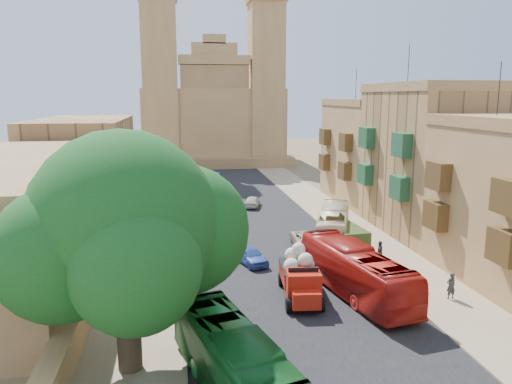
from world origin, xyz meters
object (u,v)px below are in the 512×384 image
object	(u,v)px
street_tree_a	(131,255)
olive_pickup	(345,238)
street_tree_d	(154,168)
car_blue_b	(215,177)
car_white_a	(200,209)
street_tree_c	(150,188)
pedestrian_a	(451,286)
church	(212,113)
bus_green_north	(236,364)
street_tree_b	(143,211)
car_cream	(306,239)
bus_red_east	(355,271)
ficus_tree	(126,232)
bus_cream_east	(333,224)
red_truck	(300,275)
car_blue_a	(250,255)
car_dkblue	(200,187)
car_white_b	(252,201)
pedestrian_c	(380,253)

from	to	relation	value
street_tree_a	olive_pickup	bearing A→B (deg)	25.87
street_tree_d	car_blue_b	bearing A→B (deg)	45.95
car_white_a	street_tree_c	bearing A→B (deg)	147.84
olive_pickup	pedestrian_a	bearing A→B (deg)	-73.34
church	bus_green_north	xyz separation A→B (m)	(-4.88, -77.61, -8.02)
street_tree_b	car_cream	distance (m)	14.03
street_tree_b	bus_red_east	distance (m)	19.23
church	ficus_tree	xyz separation A→B (m)	(-9.40, -74.61, -2.88)
church	car_cream	bearing A→B (deg)	-86.37
church	car_cream	xyz separation A→B (m)	(3.62, -57.09, -8.82)
street_tree_d	bus_green_north	bearing A→B (deg)	-83.78
bus_red_east	street_tree_c	bearing A→B (deg)	-70.87
bus_red_east	car_blue_b	distance (m)	46.34
bus_green_north	street_tree_a	bearing A→B (deg)	100.23
street_tree_a	bus_cream_east	bearing A→B (deg)	33.99
bus_cream_east	church	bearing A→B (deg)	-62.81
bus_cream_east	red_truck	bearing A→B (deg)	83.92
car_blue_a	pedestrian_a	size ratio (longest dim) A/B	2.30
street_tree_d	car_blue_b	xyz separation A→B (m)	(8.62, 8.91, -2.83)
pedestrian_a	ficus_tree	bearing A→B (deg)	7.09
car_dkblue	car_white_b	distance (m)	12.29
ficus_tree	car_cream	xyz separation A→B (m)	(13.02, 17.52, -5.94)
pedestrian_a	street_tree_b	bearing A→B (deg)	-45.00
street_tree_d	red_truck	distance (m)	38.54
red_truck	car_white_a	size ratio (longest dim) A/B	1.62
ficus_tree	street_tree_b	distance (m)	20.33
street_tree_b	red_truck	size ratio (longest dim) A/B	0.76
car_white_a	car_white_b	distance (m)	6.71
street_tree_d	bus_green_north	distance (m)	47.32
pedestrian_c	ficus_tree	bearing A→B (deg)	-33.98
olive_pickup	ficus_tree	bearing A→B (deg)	-134.83
bus_cream_east	pedestrian_c	size ratio (longest dim) A/B	5.71
car_blue_a	car_white_b	xyz separation A→B (m)	(3.21, 19.68, -0.02)
olive_pickup	bus_green_north	distance (m)	22.15
car_cream	bus_red_east	bearing A→B (deg)	96.34
street_tree_c	pedestrian_c	distance (m)	26.78
car_blue_a	car_dkblue	size ratio (longest dim) A/B	1.06
church	pedestrian_c	size ratio (longest dim) A/B	19.88
street_tree_b	pedestrian_c	xyz separation A→B (m)	(17.96, -7.77, -2.10)
bus_cream_east	street_tree_c	bearing A→B (deg)	-17.46
bus_red_east	pedestrian_a	size ratio (longest dim) A/B	6.58
bus_cream_east	car_white_a	world-z (taller)	bus_cream_east
ficus_tree	bus_red_east	world-z (taller)	ficus_tree
street_tree_c	pedestrian_c	xyz separation A→B (m)	(17.96, -19.77, -1.93)
car_blue_a	pedestrian_a	bearing A→B (deg)	-55.52
car_blue_a	bus_cream_east	bearing A→B (deg)	13.76
church	ficus_tree	bearing A→B (deg)	-97.18
street_tree_a	car_blue_a	bearing A→B (deg)	35.77
red_truck	bus_red_east	size ratio (longest dim) A/B	0.52
street_tree_d	car_white_b	world-z (taller)	street_tree_d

